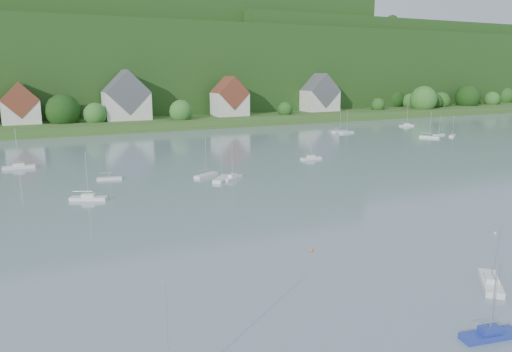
{
  "coord_description": "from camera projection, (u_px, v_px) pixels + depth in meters",
  "views": [
    {
      "loc": [
        -30.13,
        6.42,
        20.54
      ],
      "look_at": [
        2.99,
        75.0,
        4.0
      ],
      "focal_mm": 34.08,
      "sensor_mm": 36.0,
      "label": 1
    }
  ],
  "objects": [
    {
      "name": "village_building_1",
      "position": [
        21.0,
        107.0,
        163.23
      ],
      "size": [
        12.0,
        9.36,
        14.0
      ],
      "color": "beige",
      "rests_on": "far_shore_strip"
    },
    {
      "name": "near_sailboat_1",
      "position": [
        490.0,
        334.0,
        38.03
      ],
      "size": [
        4.97,
        2.19,
        6.49
      ],
      "rotation": [
        0.0,
        0.0,
        -0.18
      ],
      "color": "#223595",
      "rests_on": "ground"
    },
    {
      "name": "village_building_4",
      "position": [
        320.0,
        96.0,
        214.92
      ],
      "size": [
        15.0,
        10.4,
        16.5
      ],
      "color": "beige",
      "rests_on": "far_shore_strip"
    },
    {
      "name": "village_building_3",
      "position": [
        230.0,
        99.0,
        192.32
      ],
      "size": [
        13.0,
        10.4,
        15.5
      ],
      "color": "beige",
      "rests_on": "far_shore_strip"
    },
    {
      "name": "far_shore_strip",
      "position": [
        108.0,
        121.0,
        187.2
      ],
      "size": [
        600.0,
        60.0,
        3.0
      ],
      "primitive_type": "cube",
      "color": "#355821",
      "rests_on": "ground"
    },
    {
      "name": "near_sailboat_3",
      "position": [
        491.0,
        282.0,
        47.28
      ],
      "size": [
        5.22,
        5.4,
        7.93
      ],
      "rotation": [
        0.0,
        0.0,
        0.82
      ],
      "color": "silver",
      "rests_on": "ground"
    },
    {
      "name": "far_sailboat_cluster",
      "position": [
        196.0,
        155.0,
        118.32
      ],
      "size": [
        196.16,
        70.92,
        8.71
      ],
      "color": "silver",
      "rests_on": "ground"
    },
    {
      "name": "village_building_2",
      "position": [
        126.0,
        100.0,
        176.9
      ],
      "size": [
        16.0,
        11.44,
        18.0
      ],
      "color": "beige",
      "rests_on": "far_shore_strip"
    },
    {
      "name": "mooring_buoy_3",
      "position": [
        311.0,
        251.0,
        56.4
      ],
      "size": [
        0.43,
        0.43,
        0.43
      ],
      "primitive_type": "sphere",
      "color": "orange",
      "rests_on": "ground"
    },
    {
      "name": "forested_ridge",
      "position": [
        84.0,
        66.0,
        243.16
      ],
      "size": [
        620.0,
        181.22,
        69.89
      ],
      "color": "#163C13",
      "rests_on": "ground"
    },
    {
      "name": "mooring_buoy_4",
      "position": [
        496.0,
        234.0,
        62.41
      ],
      "size": [
        0.41,
        0.41,
        0.41
      ],
      "primitive_type": "sphere",
      "color": "white",
      "rests_on": "ground"
    }
  ]
}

